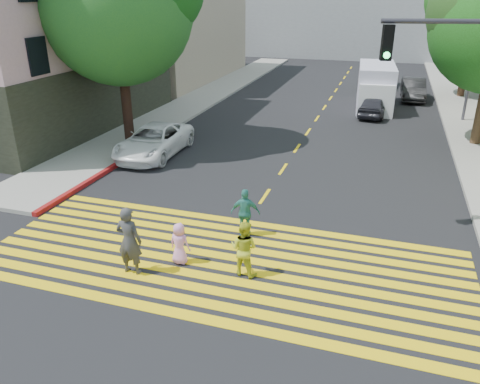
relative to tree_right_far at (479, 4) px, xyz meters
The scene contains 19 objects.
ground 28.97m from the tree_right_far, 108.06° to the right, with size 120.00×120.00×0.00m, color black.
sidewalk_left 18.96m from the tree_right_far, 164.13° to the right, with size 3.00×40.00×0.15m, color gray.
curb_red 26.83m from the tree_right_far, 126.86° to the right, with size 0.20×8.00×0.16m, color maroon.
crosswalk 27.79m from the tree_right_far, 108.90° to the right, with size 13.40×5.30×0.01m.
lane_line 11.59m from the tree_right_far, 153.31° to the right, with size 0.12×34.40×0.01m.
building_left_pink 28.96m from the tree_right_far, 148.96° to the right, with size 12.10×14.10×11.00m.
building_left_tan 24.83m from the tree_right_far, behind, with size 12.00×16.00×10.00m, color tan.
backdrop_block 22.84m from the tree_right_far, 112.60° to the left, with size 30.00×8.00×12.00m, color gray.
tree_right_far is the anchor object (origin of this frame).
pedestrian_man 29.45m from the tree_right_far, 112.01° to the right, with size 0.70×0.46×1.92m, color #3A3A3B.
pedestrian_woman 27.76m from the tree_right_far, 107.07° to the right, with size 0.75×0.58×1.54m, color gold.
pedestrian_child 28.39m from the tree_right_far, 110.68° to the right, with size 0.59×0.38×1.20m, color #EA94D3.
pedestrian_extra 26.01m from the tree_right_far, 109.74° to the right, with size 0.89×0.37×1.52m, color teal.
white_sedan 23.87m from the tree_right_far, 129.62° to the right, with size 2.25×4.88×1.36m, color white.
dark_car_near 10.74m from the tree_right_far, 127.76° to the right, with size 1.49×3.70×1.26m, color #26262D.
silver_car 8.27m from the tree_right_far, 150.88° to the left, with size 1.74×4.27×1.24m, color gray.
dark_car_parked 6.59m from the tree_right_far, 153.93° to the right, with size 1.51×4.34×1.43m, color black.
white_van 9.12m from the tree_right_far, 138.25° to the right, with size 2.54×5.85×2.70m.
street_lamp 7.34m from the tree_right_far, 96.91° to the right, with size 2.04×0.38×8.99m.
Camera 1 is at (3.92, -9.26, 6.94)m, focal length 35.00 mm.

